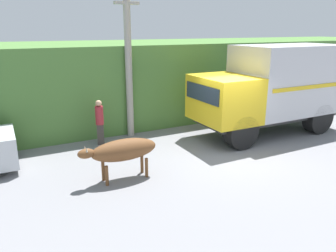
% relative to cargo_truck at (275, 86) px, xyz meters
% --- Properties ---
extents(ground_plane, '(60.00, 60.00, 0.00)m').
position_rel_cargo_truck_xyz_m(ground_plane, '(-2.98, -0.97, -1.86)').
color(ground_plane, gray).
extents(hillside_embankment, '(32.00, 6.33, 3.38)m').
position_rel_cargo_truck_xyz_m(hillside_embankment, '(-2.98, 5.52, -0.17)').
color(hillside_embankment, '#4C7A38').
rests_on(hillside_embankment, ground_plane).
extents(cargo_truck, '(6.20, 2.37, 3.39)m').
position_rel_cargo_truck_xyz_m(cargo_truck, '(0.00, 0.00, 0.00)').
color(cargo_truck, '#2D2D2D').
rests_on(cargo_truck, ground_plane).
extents(brown_cow, '(2.17, 0.60, 1.15)m').
position_rel_cargo_truck_xyz_m(brown_cow, '(-6.74, -1.35, -1.02)').
color(brown_cow, brown).
rests_on(brown_cow, ground_plane).
extents(pedestrian_on_hill, '(0.34, 0.34, 1.62)m').
position_rel_cargo_truck_xyz_m(pedestrian_on_hill, '(-6.50, 1.71, -0.95)').
color(pedestrian_on_hill, '#38332D').
rests_on(pedestrian_on_hill, ground_plane).
extents(utility_pole, '(0.90, 0.25, 5.51)m').
position_rel_cargo_truck_xyz_m(utility_pole, '(-5.17, 2.20, 1.00)').
color(utility_pole, '#9E998E').
rests_on(utility_pole, ground_plane).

